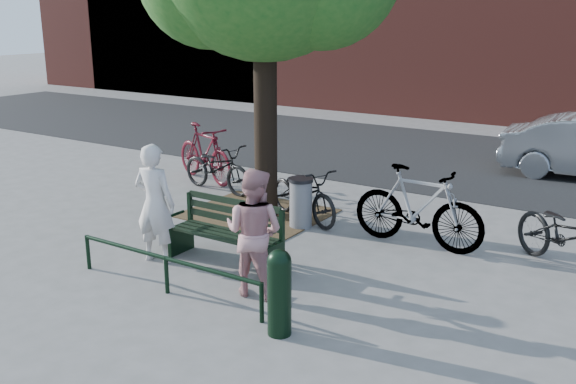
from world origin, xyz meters
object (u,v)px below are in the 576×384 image
Objects in this scene: person_left at (155,204)px; person_right at (254,232)px; bicycle_c at (303,194)px; park_bench at (228,231)px; litter_bin at (301,202)px; bollard at (279,289)px.

person_left is 1.86m from person_right.
bicycle_c is at bearing -115.49° from person_left.
park_bench is at bearing -159.55° from person_left.
litter_bin is (0.05, 1.92, -0.05)m from park_bench.
litter_bin is at bearing -120.84° from person_left.
person_left is at bearing -149.92° from park_bench.
litter_bin is at bearing -132.29° from bicycle_c.
person_right is at bearing -70.72° from litter_bin.
bollard is 3.77m from litter_bin.
person_left reaches higher than park_bench.
bollard is at bearing -37.43° from park_bench.
bicycle_c is (-0.16, 0.34, 0.05)m from litter_bin.
park_bench is 1.00× the size of person_left.
park_bench is at bearing -41.84° from person_right.
bollard is 1.19× the size of litter_bin.
litter_bin is (-0.90, 2.58, -0.40)m from person_right.
person_right reaches higher than bicycle_c.
person_left is 2.04× the size of litter_bin.
person_left reaches higher than person_right.
person_right is 0.90× the size of bicycle_c.
litter_bin is at bearing 118.23° from bollard.
person_right is 1.64× the size of bollard.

